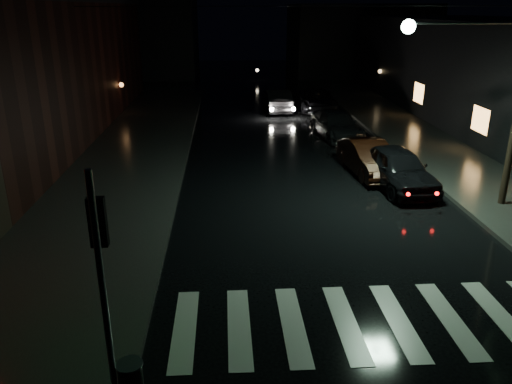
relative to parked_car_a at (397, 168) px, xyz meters
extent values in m
plane|color=black|center=(-6.45, -9.27, -0.79)|extent=(120.00, 120.00, 0.00)
cube|color=#282826|center=(-11.45, 4.73, -0.71)|extent=(6.00, 44.00, 0.15)
cube|color=#282826|center=(3.55, 4.73, -0.71)|extent=(4.00, 44.00, 0.15)
cube|color=black|center=(-16.45, 35.73, 3.21)|extent=(14.00, 10.00, 8.00)
cube|color=black|center=(7.55, 35.73, 2.71)|extent=(14.00, 10.00, 7.00)
cube|color=beige|center=(-3.45, -8.77, -0.78)|extent=(9.00, 3.00, 0.01)
cylinder|color=slate|center=(-8.75, -10.77, 1.46)|extent=(0.12, 0.12, 4.20)
cylinder|color=black|center=(-8.45, -10.77, -0.36)|extent=(0.44, 0.44, 0.55)
cylinder|color=slate|center=(-8.45, -10.77, -0.07)|extent=(0.48, 0.48, 0.04)
cube|color=black|center=(-8.75, -10.59, 2.61)|extent=(0.28, 0.16, 0.85)
sphere|color=#0CFF33|center=(-8.75, -10.50, 2.36)|extent=(0.20, 0.20, 0.20)
cylinder|color=slate|center=(1.05, -2.27, 5.41)|extent=(4.00, 0.08, 0.08)
sphere|color=#BFFFD8|center=(-0.95, -2.27, 5.31)|extent=(0.44, 0.44, 0.44)
imported|color=black|center=(0.00, 0.00, 0.00)|extent=(2.34, 4.80, 1.58)
imported|color=black|center=(-0.65, 1.73, -0.08)|extent=(1.88, 4.40, 1.41)
imported|color=black|center=(-0.65, 8.16, -0.10)|extent=(2.56, 4.99, 1.38)
imported|color=black|center=(-0.34, 15.64, -0.07)|extent=(2.81, 5.35, 1.44)
imported|color=black|center=(-3.13, 15.58, -0.03)|extent=(1.80, 4.67, 1.52)
camera|label=1|loc=(-6.66, -18.10, 5.86)|focal=35.00mm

